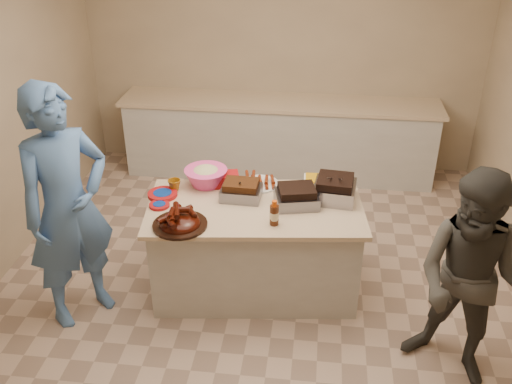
# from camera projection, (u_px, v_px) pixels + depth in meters

# --- Properties ---
(room) EXTENTS (4.50, 5.00, 2.70)m
(room) POSITION_uv_depth(u_px,v_px,m) (257.00, 287.00, 4.92)
(room) COLOR tan
(room) RESTS_ON ground
(back_counter) EXTENTS (3.60, 0.64, 0.90)m
(back_counter) POSITION_uv_depth(u_px,v_px,m) (279.00, 138.00, 6.61)
(back_counter) COLOR beige
(back_counter) RESTS_ON ground
(island) EXTENTS (1.80, 1.09, 0.81)m
(island) POSITION_uv_depth(u_px,v_px,m) (255.00, 287.00, 4.92)
(island) COLOR beige
(island) RESTS_ON ground
(rib_platter) EXTENTS (0.49, 0.49, 0.17)m
(rib_platter) POSITION_uv_depth(u_px,v_px,m) (180.00, 226.00, 4.27)
(rib_platter) COLOR #3D0E05
(rib_platter) RESTS_ON island
(pulled_pork_tray) EXTENTS (0.33, 0.25, 0.10)m
(pulled_pork_tray) POSITION_uv_depth(u_px,v_px,m) (241.00, 198.00, 4.64)
(pulled_pork_tray) COLOR #47230F
(pulled_pork_tray) RESTS_ON island
(brisket_tray) EXTENTS (0.38, 0.34, 0.10)m
(brisket_tray) POSITION_uv_depth(u_px,v_px,m) (296.00, 205.00, 4.55)
(brisket_tray) COLOR black
(brisket_tray) RESTS_ON island
(roasting_pan) EXTENTS (0.36, 0.36, 0.13)m
(roasting_pan) POSITION_uv_depth(u_px,v_px,m) (334.00, 199.00, 4.63)
(roasting_pan) COLOR gray
(roasting_pan) RESTS_ON island
(coleslaw_bowl) EXTENTS (0.40, 0.40, 0.25)m
(coleslaw_bowl) POSITION_uv_depth(u_px,v_px,m) (206.00, 185.00, 4.84)
(coleslaw_bowl) COLOR #F14698
(coleslaw_bowl) RESTS_ON island
(sausage_plate) EXTENTS (0.37, 0.37, 0.05)m
(sausage_plate) POSITION_uv_depth(u_px,v_px,m) (260.00, 185.00, 4.84)
(sausage_plate) COLOR silver
(sausage_plate) RESTS_ON island
(mac_cheese_dish) EXTENTS (0.28, 0.21, 0.07)m
(mac_cheese_dish) POSITION_uv_depth(u_px,v_px,m) (320.00, 185.00, 4.84)
(mac_cheese_dish) COLOR #D99E0C
(mac_cheese_dish) RESTS_ON island
(bbq_bottle_a) EXTENTS (0.06, 0.06, 0.17)m
(bbq_bottle_a) POSITION_uv_depth(u_px,v_px,m) (274.00, 225.00, 4.29)
(bbq_bottle_a) COLOR #3F1C0C
(bbq_bottle_a) RESTS_ON island
(bbq_bottle_b) EXTENTS (0.08, 0.08, 0.20)m
(bbq_bottle_b) POSITION_uv_depth(u_px,v_px,m) (274.00, 224.00, 4.29)
(bbq_bottle_b) COLOR #3F1C0C
(bbq_bottle_b) RESTS_ON island
(mustard_bottle) EXTENTS (0.05, 0.05, 0.12)m
(mustard_bottle) POSITION_uv_depth(u_px,v_px,m) (247.00, 198.00, 4.65)
(mustard_bottle) COLOR #D79300
(mustard_bottle) RESTS_ON island
(sauce_bowl) EXTENTS (0.14, 0.06, 0.13)m
(sauce_bowl) POSITION_uv_depth(u_px,v_px,m) (252.00, 197.00, 4.65)
(sauce_bowl) COLOR silver
(sauce_bowl) RESTS_ON island
(plate_stack_large) EXTENTS (0.27, 0.27, 0.03)m
(plate_stack_large) POSITION_uv_depth(u_px,v_px,m) (163.00, 196.00, 4.67)
(plate_stack_large) COLOR #9C0F12
(plate_stack_large) RESTS_ON island
(plate_stack_small) EXTENTS (0.18, 0.18, 0.02)m
(plate_stack_small) POSITION_uv_depth(u_px,v_px,m) (160.00, 206.00, 4.52)
(plate_stack_small) COLOR #9C0F12
(plate_stack_small) RESTS_ON island
(plastic_cup) EXTENTS (0.12, 0.11, 0.11)m
(plastic_cup) POSITION_uv_depth(u_px,v_px,m) (175.00, 190.00, 4.76)
(plastic_cup) COLOR #8C560D
(plastic_cup) RESTS_ON island
(basket_stack) EXTENTS (0.24, 0.21, 0.11)m
(basket_stack) POSITION_uv_depth(u_px,v_px,m) (226.00, 185.00, 4.84)
(basket_stack) COLOR #9C0F12
(basket_stack) RESTS_ON island
(guest_blue) EXTENTS (1.94, 1.76, 0.46)m
(guest_blue) POSITION_uv_depth(u_px,v_px,m) (87.00, 309.00, 4.67)
(guest_blue) COLOR #4A74AF
(guest_blue) RESTS_ON ground
(guest_gray) EXTENTS (1.48, 1.75, 0.60)m
(guest_gray) POSITION_uv_depth(u_px,v_px,m) (451.00, 370.00, 4.09)
(guest_gray) COLOR #47453F
(guest_gray) RESTS_ON ground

